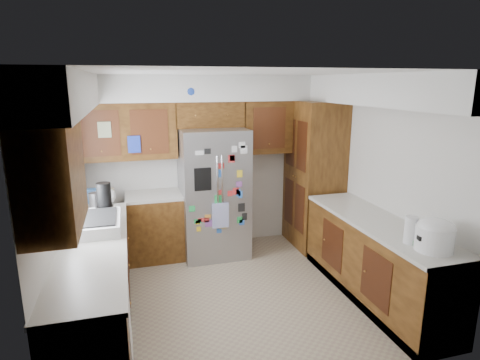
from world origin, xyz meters
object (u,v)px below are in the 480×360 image
pantry (314,175)px  paper_towel (411,230)px  fridge (214,193)px  rice_cooker (435,234)px

pantry → paper_towel: size_ratio=8.11×
fridge → pantry: bearing=-2.1°
rice_cooker → paper_towel: bearing=116.6°
rice_cooker → pantry: bearing=90.0°
fridge → rice_cooker: (1.50, -2.51, 0.18)m
fridge → rice_cooker: bearing=-59.1°
rice_cooker → paper_towel: 0.22m
pantry → paper_towel: bearing=-92.5°
fridge → paper_towel: (1.40, -2.31, 0.15)m
rice_cooker → paper_towel: size_ratio=1.31×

